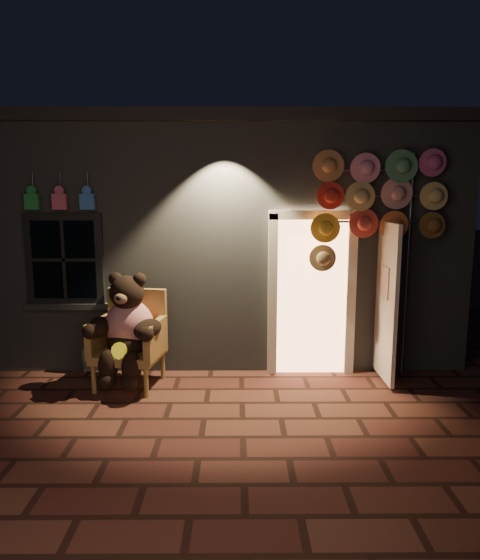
{
  "coord_description": "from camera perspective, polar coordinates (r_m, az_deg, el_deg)",
  "views": [
    {
      "loc": [
        0.36,
        -5.05,
        2.38
      ],
      "look_at": [
        0.4,
        1.0,
        1.35
      ],
      "focal_mm": 32.0,
      "sensor_mm": 36.0,
      "label": 1
    }
  ],
  "objects": [
    {
      "name": "hat_rack",
      "position": [
        6.57,
        15.31,
        8.55
      ],
      "size": [
        1.66,
        0.22,
        2.93
      ],
      "color": "#59595E",
      "rests_on": "ground"
    },
    {
      "name": "ground",
      "position": [
        5.6,
        -4.14,
        -15.53
      ],
      "size": [
        60.0,
        60.0,
        0.0
      ],
      "primitive_type": "plane",
      "color": "brown",
      "rests_on": "ground"
    },
    {
      "name": "wicker_armchair",
      "position": [
        6.51,
        -12.32,
        -6.5
      ],
      "size": [
        0.93,
        0.87,
        1.19
      ],
      "rotation": [
        0.0,
        0.0,
        -0.18
      ],
      "color": "#AF8E43",
      "rests_on": "ground"
    },
    {
      "name": "shop_building",
      "position": [
        9.07,
        -2.62,
        5.57
      ],
      "size": [
        7.3,
        5.95,
        3.51
      ],
      "color": "slate",
      "rests_on": "ground"
    },
    {
      "name": "teddy_bear",
      "position": [
        6.32,
        -12.81,
        -5.43
      ],
      "size": [
        0.98,
        0.83,
        1.37
      ],
      "rotation": [
        0.0,
        0.0,
        -0.18
      ],
      "color": "red",
      "rests_on": "ground"
    }
  ]
}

